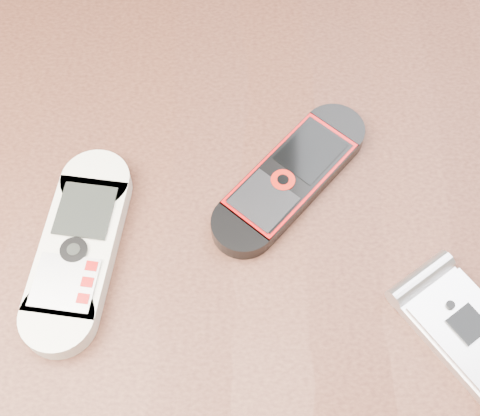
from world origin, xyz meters
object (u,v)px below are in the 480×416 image
Objects in this scene: nokia_black_red at (290,177)px; motorola_razr at (468,331)px; nokia_white at (79,247)px; table at (234,269)px.

motorola_razr is at bearing -5.40° from nokia_black_red.
nokia_white is 1.56× the size of motorola_razr.
table is 0.22m from motorola_razr.
nokia_black_red and motorola_razr have the same top height.
nokia_white is at bearing -117.95° from nokia_black_red.
motorola_razr is at bearing -29.85° from table.
motorola_razr is (0.16, -0.09, 0.11)m from table.
nokia_white is at bearing -163.49° from table.
motorola_razr is at bearing -4.93° from nokia_white.
nokia_black_red is 0.17m from motorola_razr.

